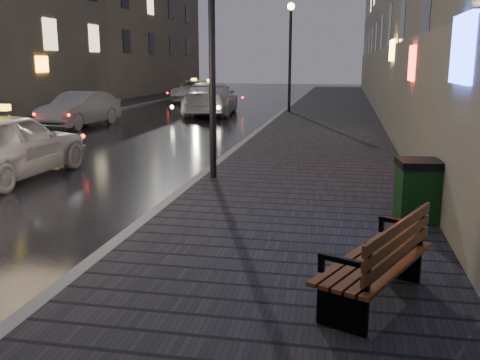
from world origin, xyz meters
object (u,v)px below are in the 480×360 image
(lamp_near, at_px, (212,19))
(taxi_near, at_px, (6,145))
(car_left_mid, at_px, (80,109))
(taxi_far, at_px, (194,91))
(lamp_far, at_px, (290,44))
(trash_bin, at_px, (417,190))
(taxi_mid, at_px, (211,98))
(bench, at_px, (381,261))

(lamp_near, relative_size, taxi_near, 1.15)
(car_left_mid, height_order, taxi_far, car_left_mid)
(lamp_near, distance_m, lamp_far, 16.00)
(lamp_far, distance_m, trash_bin, 19.16)
(taxi_near, bearing_deg, lamp_near, -173.29)
(taxi_near, distance_m, taxi_mid, 15.52)
(trash_bin, height_order, taxi_mid, taxi_mid)
(taxi_near, bearing_deg, trash_bin, 168.24)
(taxi_near, xyz_separation_m, taxi_far, (-2.43, 24.18, -0.08))
(lamp_far, xyz_separation_m, taxi_mid, (-3.84, -0.89, -2.67))
(bench, height_order, taxi_mid, taxi_mid)
(lamp_far, xyz_separation_m, bench, (3.21, -21.71, -2.87))
(taxi_near, bearing_deg, bench, 148.32)
(car_left_mid, bearing_deg, lamp_far, 45.73)
(lamp_near, bearing_deg, taxi_near, -175.43)
(lamp_far, height_order, bench, lamp_far)
(car_left_mid, bearing_deg, bench, -47.63)
(lamp_near, height_order, car_left_mid, lamp_near)
(lamp_near, height_order, trash_bin, lamp_near)
(car_left_mid, relative_size, taxi_far, 0.85)
(lamp_near, distance_m, bench, 7.15)
(lamp_near, distance_m, taxi_mid, 15.82)
(lamp_far, relative_size, car_left_mid, 1.23)
(taxi_near, bearing_deg, lamp_far, -104.03)
(lamp_near, height_order, lamp_far, same)
(car_left_mid, distance_m, taxi_mid, 7.12)
(taxi_near, xyz_separation_m, taxi_mid, (0.91, 15.49, 0.04))
(car_left_mid, distance_m, taxi_far, 14.51)
(trash_bin, xyz_separation_m, taxi_mid, (-7.79, 17.65, 0.17))
(lamp_near, bearing_deg, car_left_mid, 130.55)
(lamp_near, relative_size, car_left_mid, 1.23)
(lamp_near, bearing_deg, lamp_far, 90.00)
(taxi_far, bearing_deg, lamp_near, -76.04)
(taxi_near, relative_size, taxi_far, 0.91)
(taxi_far, bearing_deg, trash_bin, -69.92)
(taxi_mid, bearing_deg, bench, 102.86)
(bench, xyz_separation_m, trash_bin, (0.74, 3.18, 0.04))
(car_left_mid, bearing_deg, taxi_far, 92.62)
(bench, distance_m, car_left_mid, 18.72)
(trash_bin, distance_m, car_left_mid, 16.80)
(bench, relative_size, taxi_mid, 0.34)
(taxi_near, distance_m, taxi_far, 24.30)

